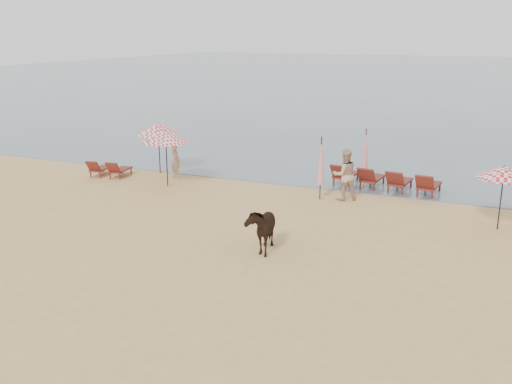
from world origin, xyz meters
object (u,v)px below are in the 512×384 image
umbrella_closed_right (321,161)px  cow (261,227)px  lounger_cluster_left (109,169)px  lounger_cluster_right (384,179)px  umbrella_open_right (504,172)px  beachgoer_left (176,161)px  umbrella_open_left_b (158,128)px  umbrella_closed_left (365,149)px  beachgoer_right_a (345,175)px  umbrella_open_left_a (166,137)px

umbrella_closed_right → cow: 5.81m
lounger_cluster_left → lounger_cluster_right: bearing=4.7°
umbrella_open_right → cow: 7.98m
lounger_cluster_right → beachgoer_left: 8.92m
umbrella_open_left_b → umbrella_open_right: (14.21, -2.33, -0.11)m
umbrella_open_right → umbrella_closed_left: (-5.38, 4.53, -0.52)m
beachgoer_right_a → umbrella_closed_right: bearing=-15.1°
cow → beachgoer_left: bearing=121.7°
lounger_cluster_right → umbrella_open_left_a: 9.00m
umbrella_open_left_a → umbrella_open_right: umbrella_open_left_a is taller
lounger_cluster_left → lounger_cluster_right: 11.86m
lounger_cluster_right → umbrella_closed_left: bearing=139.4°
beachgoer_left → lounger_cluster_left: bearing=50.0°
umbrella_open_left_b → umbrella_open_right: umbrella_open_left_b is taller
lounger_cluster_left → beachgoer_left: 3.02m
beachgoer_left → umbrella_open_left_a: bearing=136.2°
lounger_cluster_right → umbrella_open_left_b: bearing=-167.2°
umbrella_open_right → beachgoer_left: bearing=159.4°
umbrella_open_left_b → beachgoer_left: bearing=-8.8°
umbrella_open_left_a → beachgoer_left: (-0.41, 1.39, -1.32)m
umbrella_open_left_b → cow: 10.59m
umbrella_open_left_a → lounger_cluster_right: bearing=2.7°
umbrella_closed_right → beachgoer_right_a: bearing=17.7°
cow → beachgoer_left: beachgoer_left is taller
umbrella_open_left_a → umbrella_open_left_b: umbrella_open_left_b is taller
umbrella_open_left_a → umbrella_closed_left: (7.29, 4.07, -0.69)m
umbrella_open_left_a → umbrella_closed_left: bearing=12.8°
umbrella_open_left_b → beachgoer_right_a: bearing=7.8°
lounger_cluster_right → umbrella_open_right: bearing=-30.9°
umbrella_open_left_b → umbrella_closed_left: 9.12m
umbrella_open_right → umbrella_closed_left: size_ratio=0.94×
lounger_cluster_right → umbrella_closed_right: umbrella_closed_right is taller
beachgoer_left → beachgoer_right_a: 7.66m
umbrella_open_right → beachgoer_left: umbrella_open_right is taller
beachgoer_left → lounger_cluster_right: bearing=-140.7°
umbrella_open_left_a → beachgoer_left: 1.96m
umbrella_open_right → beachgoer_right_a: umbrella_open_right is taller
umbrella_open_left_b → beachgoer_left: 1.76m
umbrella_open_right → lounger_cluster_right: bearing=129.5°
umbrella_open_left_a → beachgoer_right_a: bearing=-9.2°
umbrella_closed_right → beachgoer_right_a: umbrella_closed_right is taller
lounger_cluster_left → umbrella_open_left_a: (3.22, -0.35, 1.71)m
umbrella_closed_left → cow: size_ratio=1.37×
umbrella_open_left_a → lounger_cluster_left: bearing=157.4°
lounger_cluster_left → cow: (9.52, -5.47, 0.32)m
umbrella_open_right → umbrella_closed_right: 6.42m
lounger_cluster_left → umbrella_closed_right: umbrella_closed_right is taller
cow → beachgoer_left: 9.36m
lounger_cluster_right → umbrella_open_right: umbrella_open_right is taller
lounger_cluster_left → umbrella_open_right: 15.98m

